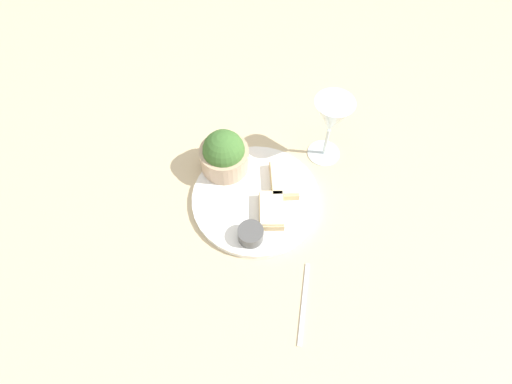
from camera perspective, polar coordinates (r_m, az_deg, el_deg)
ground_plane at (r=0.90m, az=0.00°, el=-1.15°), size 4.00×4.00×0.00m
dinner_plate at (r=0.90m, az=0.00°, el=-0.92°), size 0.29×0.29×0.01m
salad_bowl at (r=0.91m, az=-4.58°, el=5.42°), size 0.11×0.11×0.11m
sauce_ramekin at (r=0.83m, az=-0.77°, el=-5.97°), size 0.05×0.05×0.03m
cheese_toast_near at (r=0.90m, az=4.00°, el=1.79°), size 0.10×0.07×0.03m
cheese_toast_far at (r=0.86m, az=2.21°, el=-2.61°), size 0.10×0.07×0.03m
wine_glass at (r=0.90m, az=10.74°, el=10.26°), size 0.09×0.09×0.17m
fork at (r=0.81m, az=6.85°, el=-15.43°), size 0.16×0.06×0.01m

